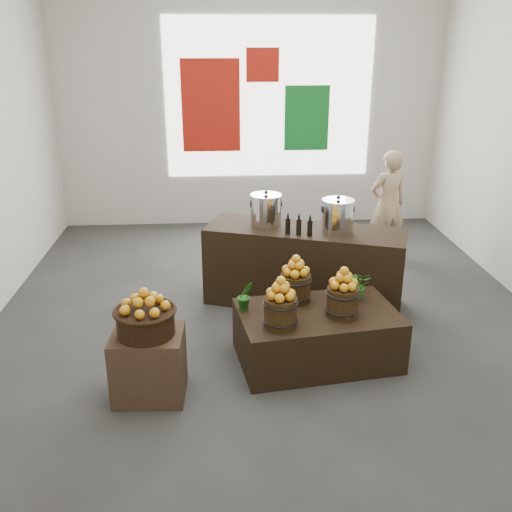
{
  "coord_description": "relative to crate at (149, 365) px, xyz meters",
  "views": [
    {
      "loc": [
        -0.52,
        -5.6,
        2.89
      ],
      "look_at": [
        -0.16,
        -0.4,
        0.88
      ],
      "focal_mm": 40.0,
      "sensor_mm": 36.0,
      "label": 1
    }
  ],
  "objects": [
    {
      "name": "deco_red_left",
      "position": [
        0.54,
        4.85,
        1.6
      ],
      "size": [
        0.9,
        0.04,
        1.4
      ],
      "primitive_type": "cube",
      "color": "#AC190D",
      "rests_on": "back_wall"
    },
    {
      "name": "stock_pot_left",
      "position": [
        1.15,
        1.88,
        0.78
      ],
      "size": [
        0.34,
        0.34,
        0.34
      ],
      "primitive_type": "cylinder",
      "color": "silver",
      "rests_on": "counter"
    },
    {
      "name": "shopper",
      "position": [
        2.93,
        3.15,
        0.46
      ],
      "size": [
        0.62,
        0.49,
        1.5
      ],
      "primitive_type": "imported",
      "rotation": [
        0.0,
        0.0,
        3.4
      ],
      "color": "tan",
      "rests_on": "ground"
    },
    {
      "name": "herb_garnish_right",
      "position": [
        1.94,
        0.75,
        0.35
      ],
      "size": [
        0.27,
        0.24,
        0.29
      ],
      "primitive_type": "imported",
      "rotation": [
        0.0,
        0.0,
        -0.08
      ],
      "color": "#1D5B13",
      "rests_on": "display_table"
    },
    {
      "name": "deco_red_upper",
      "position": [
        1.34,
        4.85,
        2.2
      ],
      "size": [
        0.5,
        0.04,
        0.5
      ],
      "primitive_type": "cube",
      "color": "#AC190D",
      "rests_on": "back_wall"
    },
    {
      "name": "apple_bucket_front_right",
      "position": [
        1.73,
        0.4,
        0.35
      ],
      "size": [
        0.29,
        0.29,
        0.27
      ],
      "primitive_type": "cylinder",
      "color": "#31210D",
      "rests_on": "display_table"
    },
    {
      "name": "apples_in_bucket_front_right",
      "position": [
        1.73,
        0.4,
        0.58
      ],
      "size": [
        0.22,
        0.22,
        0.2
      ],
      "primitive_type": null,
      "color": "#B01E05",
      "rests_on": "apple_bucket_front_right"
    },
    {
      "name": "display_table",
      "position": [
        1.52,
        0.49,
        -0.04
      ],
      "size": [
        1.58,
        1.1,
        0.51
      ],
      "primitive_type": "cube",
      "rotation": [
        0.0,
        0.0,
        0.14
      ],
      "color": "black",
      "rests_on": "ground"
    },
    {
      "name": "back_opening",
      "position": [
        1.44,
        4.86,
        1.7
      ],
      "size": [
        3.2,
        0.02,
        2.4
      ],
      "primitive_type": "cube",
      "color": "white",
      "rests_on": "back_wall"
    },
    {
      "name": "stock_pot_center",
      "position": [
        1.91,
        1.62,
        0.78
      ],
      "size": [
        0.34,
        0.34,
        0.34
      ],
      "primitive_type": "cylinder",
      "color": "silver",
      "rests_on": "counter"
    },
    {
      "name": "counter",
      "position": [
        1.57,
        1.73,
        0.15
      ],
      "size": [
        2.31,
        1.39,
        0.9
      ],
      "primitive_type": "cube",
      "rotation": [
        0.0,
        0.0,
        -0.34
      ],
      "color": "black",
      "rests_on": "ground"
    },
    {
      "name": "apple_bucket_front_left",
      "position": [
        1.14,
        0.23,
        0.35
      ],
      "size": [
        0.29,
        0.29,
        0.27
      ],
      "primitive_type": "cylinder",
      "color": "#31210D",
      "rests_on": "display_table"
    },
    {
      "name": "apples_in_bucket_rear",
      "position": [
        1.34,
        0.73,
        0.58
      ],
      "size": [
        0.22,
        0.22,
        0.2
      ],
      "primitive_type": null,
      "color": "#B01E05",
      "rests_on": "apple_bucket_rear"
    },
    {
      "name": "ground",
      "position": [
        1.14,
        1.38,
        -0.3
      ],
      "size": [
        7.0,
        7.0,
        0.0
      ],
      "primitive_type": "plane",
      "color": "#373735",
      "rests_on": "ground"
    },
    {
      "name": "wicker_basket",
      "position": [
        0.0,
        0.0,
        0.4
      ],
      "size": [
        0.47,
        0.47,
        0.22
      ],
      "primitive_type": "cylinder",
      "color": "black",
      "rests_on": "crate"
    },
    {
      "name": "apples_in_basket",
      "position": [
        0.0,
        0.0,
        0.61
      ],
      "size": [
        0.37,
        0.37,
        0.2
      ],
      "primitive_type": null,
      "color": "#B01E05",
      "rests_on": "wicker_basket"
    },
    {
      "name": "deco_green_right",
      "position": [
        2.04,
        4.85,
        1.4
      ],
      "size": [
        0.7,
        0.04,
        1.0
      ],
      "primitive_type": "cube",
      "color": "#106A21",
      "rests_on": "back_wall"
    },
    {
      "name": "herb_garnish_left",
      "position": [
        0.85,
        0.58,
        0.35
      ],
      "size": [
        0.19,
        0.17,
        0.28
      ],
      "primitive_type": "imported",
      "rotation": [
        0.0,
        0.0,
        0.34
      ],
      "color": "#1D5B13",
      "rests_on": "display_table"
    },
    {
      "name": "crate",
      "position": [
        0.0,
        0.0,
        0.0
      ],
      "size": [
        0.61,
        0.51,
        0.59
      ],
      "primitive_type": "cube",
      "rotation": [
        0.0,
        0.0,
        -0.05
      ],
      "color": "#483021",
      "rests_on": "ground"
    },
    {
      "name": "back_wall",
      "position": [
        1.14,
        4.88,
        1.7
      ],
      "size": [
        6.0,
        0.04,
        4.0
      ],
      "primitive_type": "cube",
      "color": "beige",
      "rests_on": "ground"
    },
    {
      "name": "apples_in_bucket_front_left",
      "position": [
        1.14,
        0.23,
        0.58
      ],
      "size": [
        0.22,
        0.22,
        0.2
      ],
      "primitive_type": null,
      "color": "#B01E05",
      "rests_on": "apple_bucket_front_left"
    },
    {
      "name": "oil_cruets",
      "position": [
        1.5,
        1.53,
        0.73
      ],
      "size": [
        0.25,
        0.14,
        0.25
      ],
      "primitive_type": null,
      "rotation": [
        0.0,
        0.0,
        -0.34
      ],
      "color": "black",
      "rests_on": "counter"
    },
    {
      "name": "apple_bucket_rear",
      "position": [
        1.34,
        0.73,
        0.35
      ],
      "size": [
        0.29,
        0.29,
        0.27
      ],
      "primitive_type": "cylinder",
      "color": "#31210D",
      "rests_on": "display_table"
    }
  ]
}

